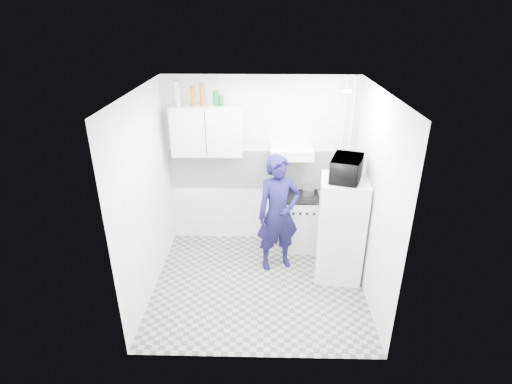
{
  "coord_description": "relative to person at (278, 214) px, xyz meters",
  "views": [
    {
      "loc": [
        0.07,
        -4.42,
        3.42
      ],
      "look_at": [
        -0.04,
        0.3,
        1.25
      ],
      "focal_mm": 28.0,
      "sensor_mm": 36.0,
      "label": 1
    }
  ],
  "objects": [
    {
      "name": "fridge",
      "position": [
        0.84,
        -0.19,
        -0.12
      ],
      "size": [
        0.67,
        0.67,
        1.45
      ],
      "primitive_type": "cube",
      "rotation": [
        0.0,
        0.0,
        -0.12
      ],
      "color": "silver",
      "rests_on": "floor"
    },
    {
      "name": "pipe_b",
      "position": [
        0.92,
        0.71,
        0.45
      ],
      "size": [
        0.04,
        0.04,
        2.6
      ],
      "primitive_type": "cylinder",
      "color": "white",
      "rests_on": "floor"
    },
    {
      "name": "ceiling_spot_fixture",
      "position": [
        0.74,
        -0.26,
        1.72
      ],
      "size": [
        0.1,
        0.1,
        0.02
      ],
      "primitive_type": "cylinder",
      "color": "white",
      "rests_on": "ceiling"
    },
    {
      "name": "backsplash",
      "position": [
        -0.26,
        0.77,
        0.35
      ],
      "size": [
        2.74,
        0.03,
        0.6
      ],
      "primitive_type": "cube",
      "color": "white",
      "rests_on": "wall_back"
    },
    {
      "name": "upper_cabinet",
      "position": [
        -1.01,
        0.61,
        1.0
      ],
      "size": [
        1.0,
        0.35,
        0.7
      ],
      "primitive_type": "cube",
      "color": "silver",
      "rests_on": "wall_back"
    },
    {
      "name": "wall_left",
      "position": [
        -1.66,
        -0.46,
        0.45
      ],
      "size": [
        0.0,
        2.6,
        2.6
      ],
      "primitive_type": "plane",
      "rotation": [
        1.57,
        0.0,
        1.57
      ],
      "color": "white",
      "rests_on": "floor"
    },
    {
      "name": "canister_b",
      "position": [
        -0.8,
        0.61,
        1.42
      ],
      "size": [
        0.07,
        0.07,
        0.14
      ],
      "primitive_type": "cylinder",
      "color": "#144C1E",
      "rests_on": "upper_cabinet"
    },
    {
      "name": "bottle_c",
      "position": [
        -1.19,
        0.61,
        1.49
      ],
      "size": [
        0.07,
        0.07,
        0.27
      ],
      "primitive_type": "cylinder",
      "color": "brown",
      "rests_on": "upper_cabinet"
    },
    {
      "name": "person",
      "position": [
        0.0,
        0.0,
        0.0
      ],
      "size": [
        0.71,
        0.57,
        1.69
      ],
      "primitive_type": "imported",
      "rotation": [
        0.0,
        0.0,
        0.3
      ],
      "color": "#110F36",
      "rests_on": "floor"
    },
    {
      "name": "stove",
      "position": [
        0.38,
        0.54,
        -0.43
      ],
      "size": [
        0.52,
        0.52,
        0.84
      ],
      "primitive_type": "cube",
      "color": "white",
      "rests_on": "floor"
    },
    {
      "name": "ceiling",
      "position": [
        -0.26,
        -0.46,
        1.75
      ],
      "size": [
        2.8,
        2.8,
        0.0
      ],
      "primitive_type": "plane",
      "color": "white",
      "rests_on": "wall_back"
    },
    {
      "name": "stove_top",
      "position": [
        0.38,
        0.54,
        0.01
      ],
      "size": [
        0.5,
        0.5,
        0.03
      ],
      "primitive_type": "cube",
      "color": "black",
      "rests_on": "stove"
    },
    {
      "name": "wall_right",
      "position": [
        1.14,
        -0.46,
        0.45
      ],
      "size": [
        0.0,
        2.6,
        2.6
      ],
      "primitive_type": "plane",
      "rotation": [
        1.57,
        0.0,
        -1.57
      ],
      "color": "white",
      "rests_on": "floor"
    },
    {
      "name": "bottle_a",
      "position": [
        -1.41,
        0.61,
        1.52
      ],
      "size": [
        0.08,
        0.08,
        0.34
      ],
      "primitive_type": "cylinder",
      "color": "#B2B7BC",
      "rests_on": "upper_cabinet"
    },
    {
      "name": "saucepan",
      "position": [
        0.46,
        0.6,
        0.07
      ],
      "size": [
        0.18,
        0.18,
        0.1
      ],
      "primitive_type": "cylinder",
      "color": "silver",
      "rests_on": "stove_top"
    },
    {
      "name": "microwave",
      "position": [
        0.84,
        -0.19,
        0.75
      ],
      "size": [
        0.62,
        0.51,
        0.29
      ],
      "primitive_type": "imported",
      "rotation": [
        0.0,
        0.0,
        1.26
      ],
      "color": "black",
      "rests_on": "fridge"
    },
    {
      "name": "canister_a",
      "position": [
        -0.87,
        0.61,
        1.46
      ],
      "size": [
        0.08,
        0.08,
        0.21
      ],
      "primitive_type": "cylinder",
      "color": "#144C1E",
      "rests_on": "upper_cabinet"
    },
    {
      "name": "pipe_a",
      "position": [
        1.04,
        0.71,
        0.45
      ],
      "size": [
        0.05,
        0.05,
        2.6
      ],
      "primitive_type": "cylinder",
      "color": "white",
      "rests_on": "floor"
    },
    {
      "name": "range_hood",
      "position": [
        0.19,
        0.54,
        0.72
      ],
      "size": [
        0.6,
        0.5,
        0.14
      ],
      "primitive_type": "cube",
      "color": "white",
      "rests_on": "wall_back"
    },
    {
      "name": "floor",
      "position": [
        -0.26,
        -0.46,
        -0.85
      ],
      "size": [
        2.8,
        2.8,
        0.0
      ],
      "primitive_type": "plane",
      "color": "gray",
      "rests_on": "ground"
    },
    {
      "name": "wall_back",
      "position": [
        -0.26,
        0.79,
        0.45
      ],
      "size": [
        2.8,
        0.0,
        2.8
      ],
      "primitive_type": "plane",
      "rotation": [
        1.57,
        0.0,
        0.0
      ],
      "color": "white",
      "rests_on": "floor"
    },
    {
      "name": "bottle_d",
      "position": [
        -1.06,
        0.61,
        1.51
      ],
      "size": [
        0.07,
        0.07,
        0.3
      ],
      "primitive_type": "cylinder",
      "color": "brown",
      "rests_on": "upper_cabinet"
    }
  ]
}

